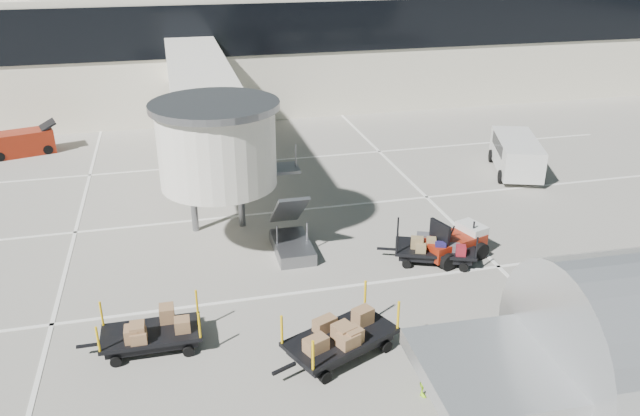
# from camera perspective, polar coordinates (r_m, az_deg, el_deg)

# --- Properties ---
(ground) EXTENTS (140.00, 140.00, 0.00)m
(ground) POSITION_cam_1_polar(r_m,az_deg,el_deg) (21.02, 4.05, -9.91)
(ground) COLOR #9E988D
(ground) RESTS_ON ground
(lane_markings) EXTENTS (40.00, 30.00, 0.02)m
(lane_markings) POSITION_cam_1_polar(r_m,az_deg,el_deg) (28.82, -2.83, 0.01)
(lane_markings) COLOR white
(lane_markings) RESTS_ON ground
(terminal) EXTENTS (64.00, 12.11, 15.20)m
(terminal) POSITION_cam_1_polar(r_m,az_deg,el_deg) (47.40, -7.58, 14.54)
(terminal) COLOR beige
(terminal) RESTS_ON ground
(jet_bridge) EXTENTS (5.70, 20.40, 6.03)m
(jet_bridge) POSITION_cam_1_polar(r_m,az_deg,el_deg) (29.80, -10.44, 9.16)
(jet_bridge) COLOR white
(jet_bridge) RESTS_ON ground
(baggage_tug) EXTENTS (2.81, 2.26, 1.68)m
(baggage_tug) POSITION_cam_1_polar(r_m,az_deg,el_deg) (24.85, 12.19, -3.11)
(baggage_tug) COLOR maroon
(baggage_tug) RESTS_ON ground
(suitcase_cart) EXTENTS (3.77, 2.52, 1.47)m
(suitcase_cart) POSITION_cam_1_polar(r_m,az_deg,el_deg) (24.38, 10.25, -3.70)
(suitcase_cart) COLOR black
(suitcase_cart) RESTS_ON ground
(box_cart_near) EXTENTS (4.13, 2.87, 1.62)m
(box_cart_near) POSITION_cam_1_polar(r_m,az_deg,el_deg) (19.00, 1.92, -11.73)
(box_cart_near) COLOR black
(box_cart_near) RESTS_ON ground
(box_cart_far) EXTENTS (3.69, 1.51, 1.44)m
(box_cart_far) POSITION_cam_1_polar(r_m,az_deg,el_deg) (19.95, -14.93, -10.98)
(box_cart_far) COLOR black
(box_cart_far) RESTS_ON ground
(ground_worker) EXTENTS (0.77, 0.67, 1.79)m
(ground_worker) POSITION_cam_1_polar(r_m,az_deg,el_deg) (17.67, 9.97, -14.15)
(ground_worker) COLOR #89D516
(ground_worker) RESTS_ON ground
(minivan) EXTENTS (3.47, 5.22, 1.84)m
(minivan) POSITION_cam_1_polar(r_m,az_deg,el_deg) (34.44, 17.48, 4.92)
(minivan) COLOR silver
(minivan) RESTS_ON ground
(belt_loader) EXTENTS (3.90, 2.31, 1.77)m
(belt_loader) POSITION_cam_1_polar(r_m,az_deg,el_deg) (39.51, -25.59, 5.38)
(belt_loader) COLOR maroon
(belt_loader) RESTS_ON ground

